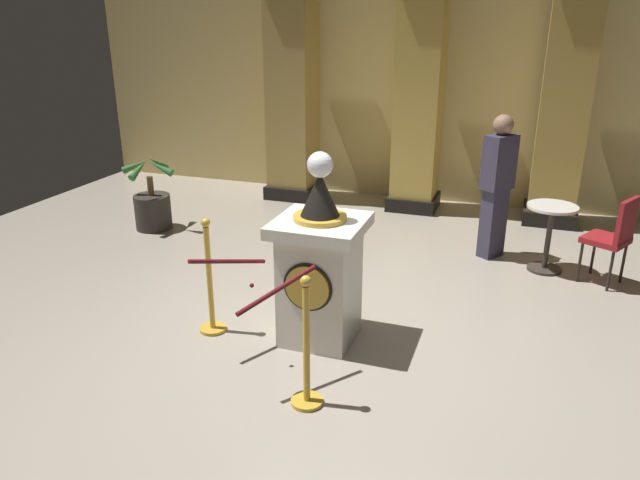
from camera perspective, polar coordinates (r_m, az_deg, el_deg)
name	(u,v)px	position (r m, az deg, el deg)	size (l,w,h in m)	color
ground_plane	(325,337)	(5.36, 0.49, -9.28)	(10.99, 10.99, 0.00)	#9E9384
back_wall	(427,84)	(9.25, 10.19, 14.45)	(10.99, 0.16, 3.47)	tan
pedestal_clock	(320,268)	(5.06, -0.02, -2.74)	(0.74, 0.74, 1.67)	silver
stanchion_near	(210,292)	(5.38, -10.44, -4.95)	(0.24, 0.24, 1.07)	gold
stanchion_far	(307,361)	(4.35, -1.29, -11.50)	(0.24, 0.24, 1.03)	gold
velvet_rope	(251,275)	(4.66, -6.59, -3.36)	(1.00, 0.99, 0.22)	#591419
column_left	(293,90)	(9.19, -2.65, 14.19)	(0.77, 0.77, 3.33)	black
column_right	(565,101)	(8.55, 22.42, 12.23)	(0.73, 0.73, 3.33)	black
column_centre_rear	(419,95)	(8.67, 9.48, 13.56)	(0.73, 0.73, 3.33)	black
potted_palm_left	(152,206)	(8.24, -15.74, 3.13)	(0.73, 0.71, 1.00)	#2D2823
bystander_guest	(497,184)	(7.11, 16.59, 5.19)	(0.39, 0.42, 1.67)	#383347
cafe_table	(550,230)	(7.00, 21.11, 0.94)	(0.54, 0.54, 0.76)	#332D28
cafe_chair_red	(614,233)	(6.86, 26.34, 0.57)	(0.54, 0.54, 0.96)	black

